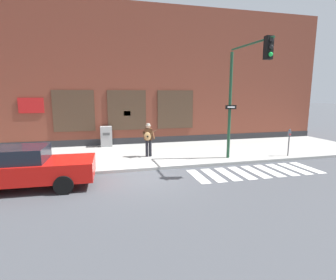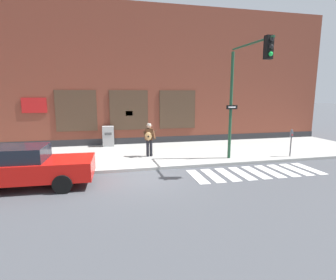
{
  "view_description": "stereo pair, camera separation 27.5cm",
  "coord_description": "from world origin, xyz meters",
  "px_view_note": "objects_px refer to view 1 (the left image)",
  "views": [
    {
      "loc": [
        -1.56,
        -10.33,
        3.37
      ],
      "look_at": [
        1.31,
        1.1,
        1.31
      ],
      "focal_mm": 28.0,
      "sensor_mm": 36.0,
      "label": 1
    },
    {
      "loc": [
        -1.3,
        -10.39,
        3.37
      ],
      "look_at": [
        1.31,
        1.1,
        1.31
      ],
      "focal_mm": 28.0,
      "sensor_mm": 36.0,
      "label": 2
    }
  ],
  "objects_px": {
    "busker": "(148,138)",
    "traffic_light": "(244,83)",
    "utility_box": "(106,136)",
    "red_car": "(26,168)",
    "parking_meter": "(289,138)"
  },
  "relations": [
    {
      "from": "busker",
      "to": "utility_box",
      "type": "relative_size",
      "value": 1.38
    },
    {
      "from": "traffic_light",
      "to": "utility_box",
      "type": "bearing_deg",
      "value": 136.87
    },
    {
      "from": "red_car",
      "to": "traffic_light",
      "type": "bearing_deg",
      "value": 5.5
    },
    {
      "from": "busker",
      "to": "parking_meter",
      "type": "distance_m",
      "value": 7.42
    },
    {
      "from": "traffic_light",
      "to": "utility_box",
      "type": "distance_m",
      "value": 8.89
    },
    {
      "from": "busker",
      "to": "utility_box",
      "type": "bearing_deg",
      "value": 122.06
    },
    {
      "from": "utility_box",
      "to": "parking_meter",
      "type": "bearing_deg",
      "value": -28.01
    },
    {
      "from": "busker",
      "to": "utility_box",
      "type": "distance_m",
      "value": 3.95
    },
    {
      "from": "red_car",
      "to": "utility_box",
      "type": "bearing_deg",
      "value": 66.0
    },
    {
      "from": "utility_box",
      "to": "traffic_light",
      "type": "bearing_deg",
      "value": -43.13
    },
    {
      "from": "red_car",
      "to": "busker",
      "type": "height_order",
      "value": "busker"
    },
    {
      "from": "traffic_light",
      "to": "parking_meter",
      "type": "height_order",
      "value": "traffic_light"
    },
    {
      "from": "busker",
      "to": "traffic_light",
      "type": "xyz_separation_m",
      "value": [
        3.99,
        -2.36,
        2.76
      ]
    },
    {
      "from": "red_car",
      "to": "utility_box",
      "type": "distance_m",
      "value": 7.18
    },
    {
      "from": "busker",
      "to": "traffic_light",
      "type": "distance_m",
      "value": 5.4
    }
  ]
}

